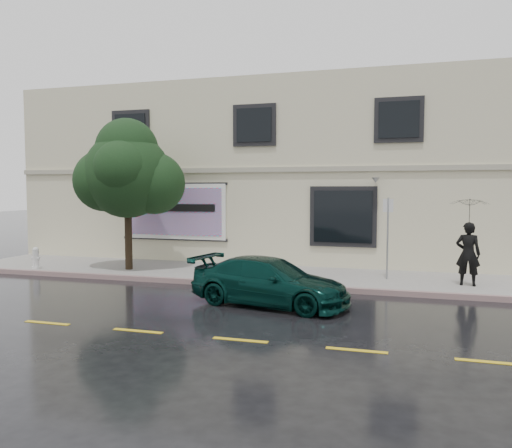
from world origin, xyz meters
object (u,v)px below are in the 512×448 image
(street_tree, at_px, (127,175))
(car, at_px, (270,282))
(pedestrian, at_px, (468,254))
(fire_hydrant, at_px, (36,258))

(street_tree, bearing_deg, car, -28.51)
(pedestrian, height_order, fire_hydrant, pedestrian)
(street_tree, relative_size, fire_hydrant, 6.23)
(pedestrian, distance_m, fire_hydrant, 14.02)
(fire_hydrant, bearing_deg, pedestrian, -13.38)
(car, xyz_separation_m, street_tree, (-5.83, 3.16, 2.78))
(street_tree, bearing_deg, fire_hydrant, -166.21)
(pedestrian, xyz_separation_m, street_tree, (-10.81, -0.12, 2.31))
(car, relative_size, pedestrian, 2.23)
(car, relative_size, street_tree, 0.87)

